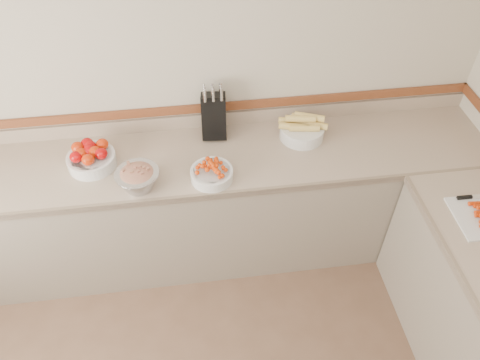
{
  "coord_description": "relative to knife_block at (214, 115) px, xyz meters",
  "views": [
    {
      "loc": [
        0.1,
        -0.5,
        2.86
      ],
      "look_at": [
        0.35,
        1.35,
        1.0
      ],
      "focal_mm": 35.0,
      "sensor_mm": 36.0,
      "label": 1
    }
  ],
  "objects": [
    {
      "name": "rhubarb_bowl",
      "position": [
        -0.48,
        -0.43,
        -0.08
      ],
      "size": [
        0.26,
        0.26,
        0.15
      ],
      "color": "#B2B2BA",
      "rests_on": "counter_back"
    },
    {
      "name": "counter_back",
      "position": [
        -0.26,
        -0.22,
        -0.6
      ],
      "size": [
        4.0,
        0.65,
        1.08
      ],
      "color": "tan",
      "rests_on": "ground_plane"
    },
    {
      "name": "knife_block",
      "position": [
        0.0,
        0.0,
        0.0
      ],
      "size": [
        0.17,
        0.2,
        0.38
      ],
      "color": "black",
      "rests_on": "counter_back"
    },
    {
      "name": "cherry_tomato_bowl",
      "position": [
        -0.06,
        -0.41,
        -0.11
      ],
      "size": [
        0.25,
        0.25,
        0.14
      ],
      "color": "silver",
      "rests_on": "counter_back"
    },
    {
      "name": "tomato_bowl",
      "position": [
        -0.77,
        -0.2,
        -0.09
      ],
      "size": [
        0.29,
        0.29,
        0.14
      ],
      "color": "silver",
      "rests_on": "counter_back"
    },
    {
      "name": "back_wall",
      "position": [
        -0.26,
        0.1,
        0.25
      ],
      "size": [
        4.0,
        0.0,
        4.0
      ],
      "primitive_type": "plane",
      "rotation": [
        1.57,
        0.0,
        0.0
      ],
      "color": "#BEB39D",
      "rests_on": "ground_plane"
    },
    {
      "name": "corn_bowl",
      "position": [
        0.56,
        -0.1,
        -0.09
      ],
      "size": [
        0.32,
        0.29,
        0.17
      ],
      "color": "silver",
      "rests_on": "counter_back"
    }
  ]
}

